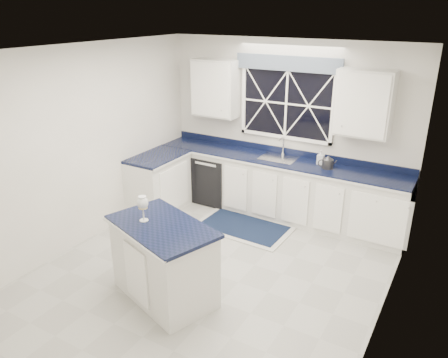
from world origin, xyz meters
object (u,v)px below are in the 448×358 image
Objects in this scene: island at (164,261)px; kettle at (328,162)px; dishwasher at (216,178)px; faucet at (283,146)px; soap_bottle at (321,157)px; wine_glass at (143,204)px.

island is 5.53× the size of kettle.
kettle is at bearing 87.51° from island.
dishwasher is 2.72× the size of faucet.
faucet reaches higher than dishwasher.
soap_bottle is (-0.14, 0.13, 0.02)m from kettle.
soap_bottle is (1.10, 2.73, -0.07)m from wine_glass.
wine_glass reaches higher than dishwasher.
dishwasher is 1.31m from faucet.
dishwasher is 1.99m from kettle.
island is 6.52× the size of soap_bottle.
faucet is at bearing 104.44° from island.
kettle is 1.18× the size of soap_bottle.
wine_glass is 2.94m from soap_bottle.
island is 2.83m from kettle.
faucet reaches higher than island.
wine_glass is (-1.24, -2.60, 0.09)m from kettle.
faucet is 2.85m from wine_glass.
dishwasher is 2.74m from island.
soap_bottle is at bearing 115.42° from kettle.
wine_glass is (-0.23, -0.02, 0.66)m from island.
kettle reaches higher than island.
soap_bottle reaches higher than kettle.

